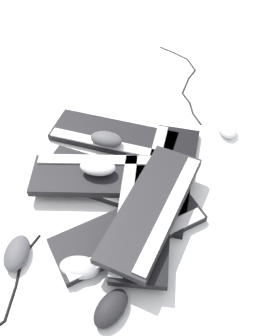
{
  "coord_description": "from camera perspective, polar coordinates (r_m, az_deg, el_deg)",
  "views": [
    {
      "loc": [
        0.83,
        -0.06,
        0.93
      ],
      "look_at": [
        0.04,
        -0.05,
        0.04
      ],
      "focal_mm": 40.0,
      "sensor_mm": 36.0,
      "label": 1
    }
  ],
  "objects": [
    {
      "name": "ground_plane",
      "position": [
        1.25,
        2.13,
        0.14
      ],
      "size": [
        3.2,
        3.2,
        0.0
      ],
      "primitive_type": "plane",
      "color": "white"
    },
    {
      "name": "keyboard_0",
      "position": [
        1.08,
        -0.77,
        -9.49
      ],
      "size": [
        0.34,
        0.46,
        0.03
      ],
      "color": "black",
      "rests_on": "ground"
    },
    {
      "name": "keyboard_1",
      "position": [
        1.21,
        5.12,
        -1.07
      ],
      "size": [
        0.46,
        0.25,
        0.03
      ],
      "color": "black",
      "rests_on": "ground"
    },
    {
      "name": "keyboard_2",
      "position": [
        1.33,
        -3.24,
        4.8
      ],
      "size": [
        0.28,
        0.46,
        0.03
      ],
      "color": "black",
      "rests_on": "ground"
    },
    {
      "name": "keyboard_3",
      "position": [
        1.19,
        -4.05,
        -2.13
      ],
      "size": [
        0.31,
        0.46,
        0.03
      ],
      "color": "black",
      "rests_on": "ground"
    },
    {
      "name": "keyboard_4",
      "position": [
        1.17,
        -4.88,
        -1.12
      ],
      "size": [
        0.17,
        0.45,
        0.03
      ],
      "color": "black",
      "rests_on": "keyboard_3"
    },
    {
      "name": "keyboard_5",
      "position": [
        1.08,
        1.32,
        -6.88
      ],
      "size": [
        0.45,
        0.2,
        0.03
      ],
      "color": "black",
      "rests_on": "keyboard_0"
    },
    {
      "name": "keyboard_6",
      "position": [
        1.06,
        2.66,
        -5.93
      ],
      "size": [
        0.46,
        0.32,
        0.03
      ],
      "color": "#232326",
      "rests_on": "keyboard_5"
    },
    {
      "name": "mouse_0",
      "position": [
        1.03,
        -8.37,
        -14.76
      ],
      "size": [
        0.08,
        0.12,
        0.04
      ],
      "primitive_type": "ellipsoid",
      "rotation": [
        0.0,
        0.0,
        1.45
      ],
      "color": "#B7B7BC",
      "rests_on": "ground"
    },
    {
      "name": "mouse_1",
      "position": [
        1.15,
        -5.64,
        0.17
      ],
      "size": [
        0.08,
        0.12,
        0.04
      ],
      "primitive_type": "ellipsoid",
      "rotation": [
        0.0,
        0.0,
        4.57
      ],
      "color": "silver",
      "rests_on": "keyboard_4"
    },
    {
      "name": "mouse_2",
      "position": [
        0.98,
        -3.61,
        -20.54
      ],
      "size": [
        0.13,
        0.12,
        0.04
      ],
      "primitive_type": "ellipsoid",
      "rotation": [
        0.0,
        0.0,
        2.53
      ],
      "color": "black",
      "rests_on": "ground"
    },
    {
      "name": "mouse_3",
      "position": [
        1.27,
        -4.33,
        4.42
      ],
      "size": [
        0.09,
        0.12,
        0.04
      ],
      "primitive_type": "ellipsoid",
      "rotation": [
        0.0,
        0.0,
        4.42
      ],
      "color": "#4C4C51",
      "rests_on": "keyboard_2"
    },
    {
      "name": "mouse_4",
      "position": [
        1.4,
        13.92,
        6.02
      ],
      "size": [
        0.11,
        0.07,
        0.04
      ],
      "primitive_type": "ellipsoid",
      "rotation": [
        0.0,
        0.0,
        3.2
      ],
      "color": "silver",
      "rests_on": "ground"
    },
    {
      "name": "mouse_5",
      "position": [
        1.2,
        5.76,
        0.54
      ],
      "size": [
        0.07,
        0.11,
        0.04
      ],
      "primitive_type": "ellipsoid",
      "rotation": [
        0.0,
        0.0,
        1.56
      ],
      "color": "#B7B7BC",
      "rests_on": "keyboard_1"
    },
    {
      "name": "mouse_6",
      "position": [
        1.09,
        -17.49,
        -12.25
      ],
      "size": [
        0.12,
        0.08,
        0.04
      ],
      "primitive_type": "ellipsoid",
      "rotation": [
        0.0,
        0.0,
        6.2
      ],
      "color": "#4C4C51",
      "rests_on": "ground"
    },
    {
      "name": "cable_0",
      "position": [
        1.63,
        7.81,
        13.36
      ],
      "size": [
        0.55,
        0.15,
        0.01
      ],
      "color": "black",
      "rests_on": "ground"
    }
  ]
}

